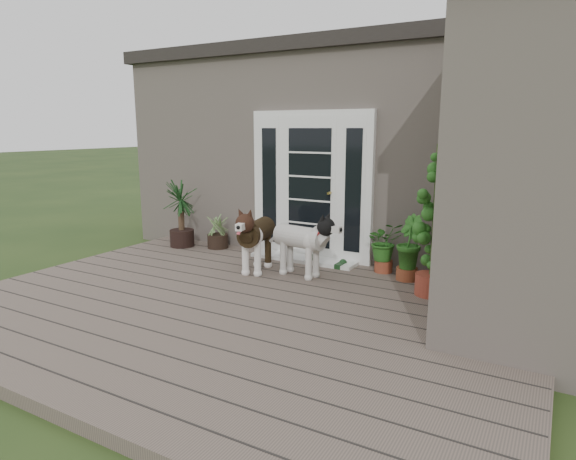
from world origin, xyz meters
The scene contains 16 objects.
deck centered at (0.00, 0.40, 0.06)m, with size 6.20×4.60×0.12m, color #6B5B4C.
house_main centered at (0.00, 4.65, 1.55)m, with size 7.40×4.00×3.10m, color #665E54.
roof_main centered at (0.00, 4.65, 3.20)m, with size 7.60×4.20×0.20m, color #2D2826.
house_wing centered at (2.90, 1.50, 1.55)m, with size 1.60×2.40×3.10m, color #665E54.
door_unit centered at (-0.20, 2.60, 1.19)m, with size 1.90×0.14×2.15m, color white.
door_step centered at (-0.20, 2.40, 0.14)m, with size 1.60×0.40×0.05m, color white.
brindle_dog centered at (-0.49, 1.60, 0.52)m, with size 0.41×0.95×0.79m, color #312211, non-canonical shape.
white_dog centered at (0.11, 1.69, 0.50)m, with size 0.39×0.91×0.75m, color white, non-canonical shape.
spider_plant centered at (-1.77, 2.40, 0.42)m, with size 0.56×0.56×0.59m, color #8BA968, non-canonical shape.
yucca centered at (-2.35, 2.20, 0.66)m, with size 0.74×0.74×1.08m, color black, non-canonical shape.
herb_a centered at (1.01, 2.40, 0.43)m, with size 0.48×0.48×0.61m, color #1D5117.
herb_b centered at (1.38, 2.20, 0.43)m, with size 0.41×0.41×0.62m, color #1C6221.
herb_c centered at (2.28, 2.24, 0.40)m, with size 0.36×0.36×0.56m, color #265C1A.
sapling centered at (1.78, 1.76, 1.02)m, with size 0.53×0.53×1.79m, color #255E1A, non-canonical shape.
clog_left centered at (-0.04, 2.40, 0.16)m, with size 0.13×0.27×0.08m, color #15361C, non-canonical shape.
clog_right centered at (0.42, 2.32, 0.16)m, with size 0.13×0.27×0.08m, color #163819, non-canonical shape.
Camera 1 is at (3.01, -3.77, 2.01)m, focal length 30.61 mm.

